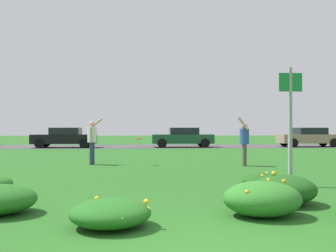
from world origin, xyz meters
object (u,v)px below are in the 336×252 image
frisbee_red (139,139)px  car_tan_leftmost (309,137)px  person_thrower_white_shirt (92,138)px  car_black_center_right (65,137)px  sign_post_near_path (290,115)px  person_catcher_blue_shirt (244,140)px  car_dark_green_center_left (183,137)px

frisbee_red → car_tan_leftmost: car_tan_leftmost is taller
person_thrower_white_shirt → car_black_center_right: 13.78m
sign_post_near_path → car_black_center_right: bearing=115.8°
person_catcher_blue_shirt → car_black_center_right: bearing=123.6°
sign_post_near_path → car_tan_leftmost: size_ratio=0.63×
person_catcher_blue_shirt → frisbee_red: bearing=171.9°
person_thrower_white_shirt → car_dark_green_center_left: 14.12m
frisbee_red → car_dark_green_center_left: size_ratio=0.05×
car_tan_leftmost → car_dark_green_center_left: size_ratio=1.00×
car_tan_leftmost → car_black_center_right: (-18.27, 0.00, 0.00)m
frisbee_red → person_catcher_blue_shirt: bearing=-8.1°
person_thrower_white_shirt → car_black_center_right: person_thrower_white_shirt is taller
car_dark_green_center_left → car_black_center_right: (-8.63, 0.00, 0.00)m
person_thrower_white_shirt → car_tan_leftmost: size_ratio=0.39×
person_catcher_blue_shirt → person_thrower_white_shirt: bearing=170.8°
person_thrower_white_shirt → car_black_center_right: (-3.76, 13.26, -0.25)m
frisbee_red → car_dark_green_center_left: bearing=77.2°
sign_post_near_path → car_black_center_right: 21.17m
sign_post_near_path → car_tan_leftmost: sign_post_near_path is taller
car_tan_leftmost → car_dark_green_center_left: 9.64m
frisbee_red → car_black_center_right: bearing=112.1°
person_catcher_blue_shirt → car_tan_leftmost: 16.71m
car_dark_green_center_left → car_black_center_right: same height
person_catcher_blue_shirt → sign_post_near_path: bearing=-92.6°
sign_post_near_path → frisbee_red: bearing=124.0°
car_dark_green_center_left → car_black_center_right: bearing=180.0°
person_thrower_white_shirt → frisbee_red: (1.78, -0.37, 0.00)m
car_tan_leftmost → sign_post_near_path: bearing=-115.5°
frisbee_red → person_thrower_white_shirt: bearing=168.4°
car_tan_leftmost → person_catcher_blue_shirt: bearing=-122.0°
person_catcher_blue_shirt → frisbee_red: 3.92m
car_tan_leftmost → car_dark_green_center_left: same height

